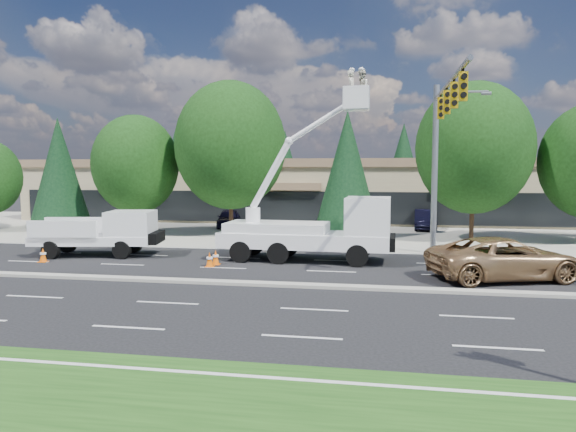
% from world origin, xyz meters
% --- Properties ---
extents(ground, '(140.00, 140.00, 0.00)m').
position_xyz_m(ground, '(0.00, 0.00, 0.00)').
color(ground, black).
rests_on(ground, ground).
extents(concrete_apron, '(140.00, 22.00, 0.01)m').
position_xyz_m(concrete_apron, '(0.00, 20.00, 0.01)').
color(concrete_apron, gray).
rests_on(concrete_apron, ground).
extents(road_median, '(120.00, 0.55, 0.12)m').
position_xyz_m(road_median, '(0.00, 0.00, 0.06)').
color(road_median, gray).
rests_on(road_median, ground).
extents(strip_mall, '(50.40, 15.40, 5.50)m').
position_xyz_m(strip_mall, '(0.00, 29.97, 2.83)').
color(strip_mall, tan).
rests_on(strip_mall, ground).
extents(tree_front_b, '(4.24, 4.24, 8.35)m').
position_xyz_m(tree_front_b, '(-16.00, 15.00, 4.48)').
color(tree_front_b, '#332114').
rests_on(tree_front_b, ground).
extents(tree_front_c, '(6.09, 6.09, 8.45)m').
position_xyz_m(tree_front_c, '(-10.00, 15.00, 4.94)').
color(tree_front_c, '#332114').
rests_on(tree_front_c, ground).
extents(tree_front_d, '(7.65, 7.65, 10.62)m').
position_xyz_m(tree_front_d, '(-3.00, 15.00, 6.21)').
color(tree_front_d, '#332114').
rests_on(tree_front_d, ground).
extents(tree_front_e, '(4.30, 4.30, 8.47)m').
position_xyz_m(tree_front_e, '(5.00, 15.00, 4.54)').
color(tree_front_e, '#332114').
rests_on(tree_front_e, ground).
extents(tree_front_f, '(7.29, 7.29, 10.11)m').
position_xyz_m(tree_front_f, '(13.00, 15.00, 5.92)').
color(tree_front_f, '#332114').
rests_on(tree_front_f, ground).
extents(tree_back_a, '(4.76, 4.76, 9.39)m').
position_xyz_m(tree_back_a, '(-18.00, 42.00, 5.04)').
color(tree_back_a, '#332114').
rests_on(tree_back_a, ground).
extents(tree_back_b, '(4.75, 4.75, 9.37)m').
position_xyz_m(tree_back_b, '(-4.00, 42.00, 5.03)').
color(tree_back_b, '#332114').
rests_on(tree_back_b, ground).
extents(tree_back_c, '(5.09, 5.09, 10.02)m').
position_xyz_m(tree_back_c, '(10.00, 42.00, 5.38)').
color(tree_back_c, '#332114').
rests_on(tree_back_c, ground).
extents(tree_back_d, '(5.74, 5.74, 11.31)m').
position_xyz_m(tree_back_d, '(22.00, 42.00, 6.07)').
color(tree_back_d, '#332114').
rests_on(tree_back_d, ground).
extents(signal_mast, '(2.76, 10.16, 9.00)m').
position_xyz_m(signal_mast, '(10.03, 7.04, 6.06)').
color(signal_mast, gray).
rests_on(signal_mast, ground).
extents(utility_pickup, '(6.48, 3.33, 2.37)m').
position_xyz_m(utility_pickup, '(-7.26, 5.50, 0.97)').
color(utility_pickup, white).
rests_on(utility_pickup, ground).
extents(bucket_truck, '(8.50, 3.00, 9.36)m').
position_xyz_m(bucket_truck, '(4.20, 5.77, 1.99)').
color(bucket_truck, white).
rests_on(bucket_truck, ground).
extents(traffic_cone_a, '(0.40, 0.40, 0.70)m').
position_xyz_m(traffic_cone_a, '(-9.20, 3.24, 0.34)').
color(traffic_cone_a, '#EE5E07').
rests_on(traffic_cone_a, ground).
extents(traffic_cone_b, '(0.40, 0.40, 0.70)m').
position_xyz_m(traffic_cone_b, '(-0.61, 4.01, 0.34)').
color(traffic_cone_b, '#EE5E07').
rests_on(traffic_cone_b, ground).
extents(traffic_cone_c, '(0.40, 0.40, 0.70)m').
position_xyz_m(traffic_cone_c, '(-0.70, 3.38, 0.34)').
color(traffic_cone_c, '#EE5E07').
rests_on(traffic_cone_c, ground).
extents(minivan, '(6.82, 4.62, 1.74)m').
position_xyz_m(minivan, '(12.20, 2.80, 0.87)').
color(minivan, '#A0784D').
rests_on(minivan, ground).
extents(parked_car_west, '(2.50, 4.50, 1.45)m').
position_xyz_m(parked_car_west, '(-4.61, 19.97, 0.72)').
color(parked_car_west, black).
rests_on(parked_car_west, ground).
extents(parked_car_east, '(1.95, 4.73, 1.53)m').
position_xyz_m(parked_car_east, '(10.67, 21.00, 0.76)').
color(parked_car_east, black).
rests_on(parked_car_east, ground).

